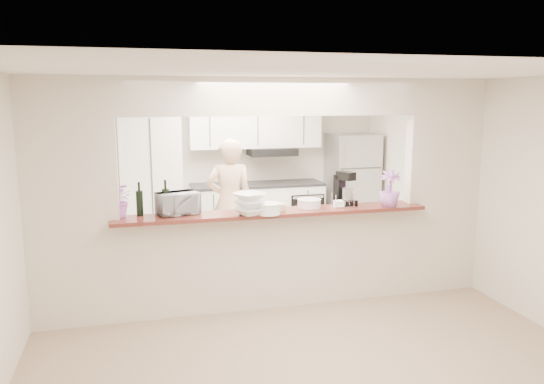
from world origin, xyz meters
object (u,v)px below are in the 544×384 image
object	(u,v)px
toaster_oven	(178,203)
stand_mixer	(344,190)
refrigerator	(352,185)
person	(230,203)

from	to	relation	value
toaster_oven	stand_mixer	bearing A→B (deg)	-15.95
refrigerator	person	size ratio (longest dim) A/B	0.98
person	toaster_oven	bearing A→B (deg)	64.92
person	stand_mixer	bearing A→B (deg)	127.25
toaster_oven	stand_mixer	distance (m)	1.86
refrigerator	toaster_oven	size ratio (longest dim) A/B	4.12
toaster_oven	stand_mixer	world-z (taller)	stand_mixer
refrigerator	toaster_oven	world-z (taller)	refrigerator
stand_mixer	person	bearing A→B (deg)	124.31
toaster_oven	person	world-z (taller)	person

